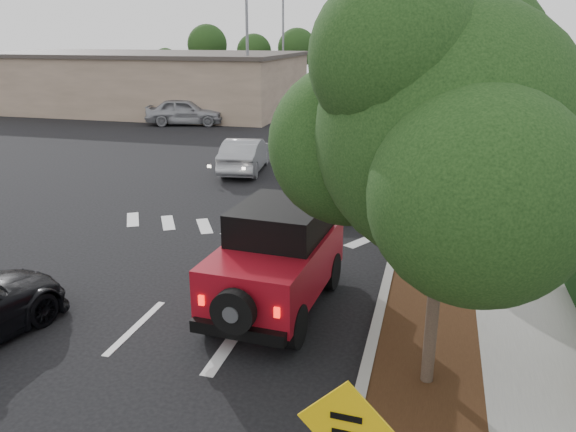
% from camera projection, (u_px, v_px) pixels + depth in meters
% --- Properties ---
extents(ground, '(120.00, 120.00, 0.00)m').
position_uv_depth(ground, '(136.00, 327.00, 11.07)').
color(ground, black).
rests_on(ground, ground).
extents(curb, '(0.20, 70.00, 0.15)m').
position_uv_depth(curb, '(410.00, 186.00, 20.93)').
color(curb, '#9E9B93').
rests_on(curb, ground).
extents(planting_strip, '(1.80, 70.00, 0.12)m').
position_uv_depth(planting_strip, '(437.00, 189.00, 20.69)').
color(planting_strip, black).
rests_on(planting_strip, ground).
extents(sidewalk, '(2.00, 70.00, 0.12)m').
position_uv_depth(sidewalk, '(491.00, 192.00, 20.22)').
color(sidewalk, gray).
rests_on(sidewalk, ground).
extents(hedge, '(0.80, 70.00, 0.80)m').
position_uv_depth(hedge, '(534.00, 186.00, 19.77)').
color(hedge, black).
rests_on(hedge, ground).
extents(commercial_building, '(22.00, 12.00, 4.00)m').
position_uv_depth(commercial_building, '(145.00, 82.00, 41.93)').
color(commercial_building, gray).
rests_on(commercial_building, ground).
extents(transmission_tower, '(7.00, 4.00, 28.00)m').
position_uv_depth(transmission_tower, '(447.00, 94.00, 53.65)').
color(transmission_tower, slate).
rests_on(transmission_tower, ground).
extents(street_tree_near, '(3.80, 3.80, 5.92)m').
position_uv_depth(street_tree_near, '(426.00, 386.00, 9.23)').
color(street_tree_near, black).
rests_on(street_tree_near, ground).
extents(street_tree_mid, '(3.20, 3.20, 5.32)m').
position_uv_depth(street_tree_mid, '(434.00, 241.00, 15.66)').
color(street_tree_mid, black).
rests_on(street_tree_mid, ground).
extents(street_tree_far, '(3.40, 3.40, 5.62)m').
position_uv_depth(street_tree_far, '(437.00, 183.00, 21.62)').
color(street_tree_far, black).
rests_on(street_tree_far, ground).
extents(light_pole_a, '(2.00, 0.22, 9.00)m').
position_uv_depth(light_pole_a, '(249.00, 122.00, 36.54)').
color(light_pole_a, slate).
rests_on(light_pole_a, ground).
extents(light_pole_b, '(2.00, 0.22, 9.00)m').
position_uv_depth(light_pole_b, '(283.00, 101.00, 47.80)').
color(light_pole_b, slate).
rests_on(light_pole_b, ground).
extents(red_jeep, '(2.15, 4.37, 2.19)m').
position_uv_depth(red_jeep, '(280.00, 256.00, 11.68)').
color(red_jeep, black).
rests_on(red_jeep, ground).
extents(silver_suv_ahead, '(3.63, 6.34, 1.66)m').
position_uv_depth(silver_suv_ahead, '(331.00, 174.00, 19.60)').
color(silver_suv_ahead, '#93969A').
rests_on(silver_suv_ahead, ground).
extents(silver_sedan_oncoming, '(2.01, 4.38, 1.39)m').
position_uv_depth(silver_sedan_oncoming, '(245.00, 155.00, 23.38)').
color(silver_sedan_oncoming, '#96989D').
rests_on(silver_sedan_oncoming, ground).
extents(parked_suv, '(5.18, 3.02, 1.65)m').
position_uv_depth(parked_suv, '(185.00, 112.00, 35.18)').
color(parked_suv, '#98999F').
rests_on(parked_suv, ground).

